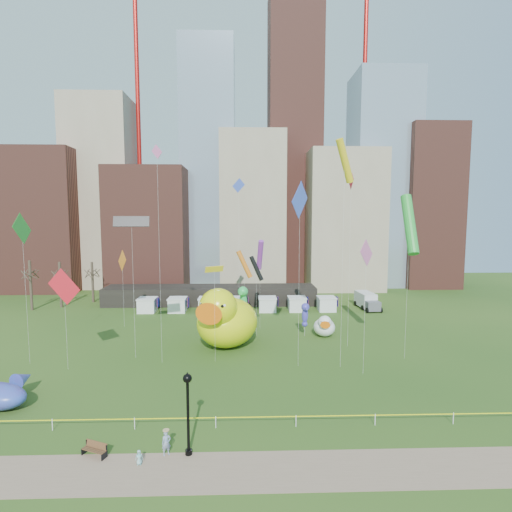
{
  "coord_description": "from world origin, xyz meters",
  "views": [
    {
      "loc": [
        2.17,
        -27.36,
        15.59
      ],
      "look_at": [
        3.28,
        9.02,
        12.0
      ],
      "focal_mm": 27.0,
      "sensor_mm": 36.0,
      "label": 1
    }
  ],
  "objects_px": {
    "park_bench": "(95,449)",
    "lamppost": "(188,405)",
    "small_duck": "(324,326)",
    "toddler": "(139,457)",
    "seahorse_purple": "(305,313)",
    "seahorse_green": "(243,299)",
    "big_duck": "(225,319)",
    "box_truck": "(367,300)",
    "woman": "(166,443)"
  },
  "relations": [
    {
      "from": "big_duck",
      "to": "toddler",
      "type": "bearing_deg",
      "value": -80.4
    },
    {
      "from": "box_truck",
      "to": "toddler",
      "type": "height_order",
      "value": "box_truck"
    },
    {
      "from": "seahorse_green",
      "to": "woman",
      "type": "bearing_deg",
      "value": -85.28
    },
    {
      "from": "toddler",
      "to": "big_duck",
      "type": "bearing_deg",
      "value": 70.15
    },
    {
      "from": "woman",
      "to": "toddler",
      "type": "distance_m",
      "value": 1.84
    },
    {
      "from": "lamppost",
      "to": "toddler",
      "type": "bearing_deg",
      "value": -162.14
    },
    {
      "from": "seahorse_purple",
      "to": "woman",
      "type": "height_order",
      "value": "seahorse_purple"
    },
    {
      "from": "seahorse_purple",
      "to": "seahorse_green",
      "type": "bearing_deg",
      "value": 164.97
    },
    {
      "from": "small_duck",
      "to": "seahorse_purple",
      "type": "relative_size",
      "value": 0.92
    },
    {
      "from": "small_duck",
      "to": "big_duck",
      "type": "bearing_deg",
      "value": -154.29
    },
    {
      "from": "small_duck",
      "to": "box_truck",
      "type": "height_order",
      "value": "small_duck"
    },
    {
      "from": "lamppost",
      "to": "box_truck",
      "type": "bearing_deg",
      "value": 58.53
    },
    {
      "from": "park_bench",
      "to": "woman",
      "type": "height_order",
      "value": "woman"
    },
    {
      "from": "box_truck",
      "to": "lamppost",
      "type": "bearing_deg",
      "value": -126.28
    },
    {
      "from": "lamppost",
      "to": "small_duck",
      "type": "bearing_deg",
      "value": 60.43
    },
    {
      "from": "big_duck",
      "to": "box_truck",
      "type": "bearing_deg",
      "value": 60.48
    },
    {
      "from": "seahorse_green",
      "to": "box_truck",
      "type": "relative_size",
      "value": 0.98
    },
    {
      "from": "small_duck",
      "to": "box_truck",
      "type": "relative_size",
      "value": 0.62
    },
    {
      "from": "box_truck",
      "to": "seahorse_green",
      "type": "bearing_deg",
      "value": -151.81
    },
    {
      "from": "lamppost",
      "to": "toddler",
      "type": "relative_size",
      "value": 5.96
    },
    {
      "from": "seahorse_green",
      "to": "park_bench",
      "type": "xyz_separation_m",
      "value": [
        -9.69,
        -26.71,
        -4.28
      ]
    },
    {
      "from": "big_duck",
      "to": "small_duck",
      "type": "bearing_deg",
      "value": 37.81
    },
    {
      "from": "seahorse_purple",
      "to": "park_bench",
      "type": "bearing_deg",
      "value": -130.69
    },
    {
      "from": "woman",
      "to": "toddler",
      "type": "bearing_deg",
      "value": -173.34
    },
    {
      "from": "big_duck",
      "to": "woman",
      "type": "xyz_separation_m",
      "value": [
        -2.88,
        -21.22,
        -2.64
      ]
    },
    {
      "from": "seahorse_purple",
      "to": "toddler",
      "type": "distance_m",
      "value": 30.32
    },
    {
      "from": "big_duck",
      "to": "seahorse_purple",
      "type": "height_order",
      "value": "big_duck"
    },
    {
      "from": "small_duck",
      "to": "box_truck",
      "type": "distance_m",
      "value": 18.77
    },
    {
      "from": "seahorse_purple",
      "to": "box_truck",
      "type": "distance_m",
      "value": 20.18
    },
    {
      "from": "seahorse_green",
      "to": "seahorse_purple",
      "type": "height_order",
      "value": "seahorse_green"
    },
    {
      "from": "small_duck",
      "to": "lamppost",
      "type": "bearing_deg",
      "value": -110.82
    },
    {
      "from": "box_truck",
      "to": "big_duck",
      "type": "bearing_deg",
      "value": -145.18
    },
    {
      "from": "big_duck",
      "to": "park_bench",
      "type": "height_order",
      "value": "big_duck"
    },
    {
      "from": "park_bench",
      "to": "lamppost",
      "type": "xyz_separation_m",
      "value": [
        6.14,
        -0.08,
        2.97
      ]
    },
    {
      "from": "big_duck",
      "to": "small_duck",
      "type": "height_order",
      "value": "big_duck"
    },
    {
      "from": "big_duck",
      "to": "small_duck",
      "type": "relative_size",
      "value": 2.65
    },
    {
      "from": "big_duck",
      "to": "seahorse_purple",
      "type": "relative_size",
      "value": 2.44
    },
    {
      "from": "lamppost",
      "to": "toddler",
      "type": "distance_m",
      "value": 4.32
    },
    {
      "from": "park_bench",
      "to": "lamppost",
      "type": "bearing_deg",
      "value": 22.07
    },
    {
      "from": "lamppost",
      "to": "box_truck",
      "type": "distance_m",
      "value": 47.68
    },
    {
      "from": "seahorse_green",
      "to": "small_duck",
      "type": "bearing_deg",
      "value": 6.54
    },
    {
      "from": "seahorse_purple",
      "to": "woman",
      "type": "bearing_deg",
      "value": -122.91
    },
    {
      "from": "park_bench",
      "to": "box_truck",
      "type": "bearing_deg",
      "value": 75.4
    },
    {
      "from": "seahorse_green",
      "to": "park_bench",
      "type": "distance_m",
      "value": 28.74
    },
    {
      "from": "small_duck",
      "to": "toddler",
      "type": "bearing_deg",
      "value": -114.72
    },
    {
      "from": "small_duck",
      "to": "seahorse_green",
      "type": "height_order",
      "value": "seahorse_green"
    },
    {
      "from": "seahorse_green",
      "to": "lamppost",
      "type": "bearing_deg",
      "value": -82.24
    },
    {
      "from": "box_truck",
      "to": "toddler",
      "type": "relative_size",
      "value": 6.91
    },
    {
      "from": "seahorse_purple",
      "to": "lamppost",
      "type": "xyz_separation_m",
      "value": [
        -11.72,
        -25.42,
        0.34
      ]
    },
    {
      "from": "seahorse_purple",
      "to": "big_duck",
      "type": "bearing_deg",
      "value": -163.31
    }
  ]
}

